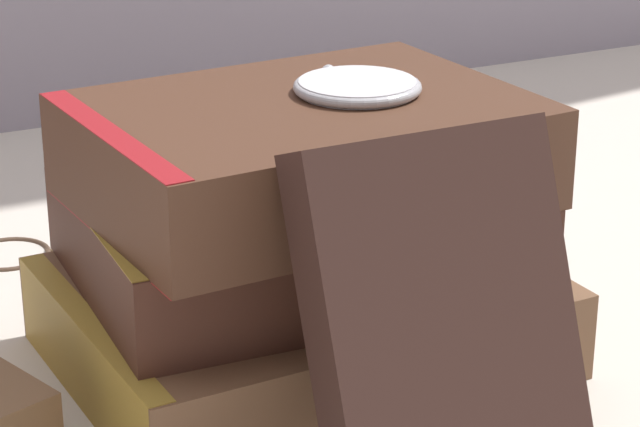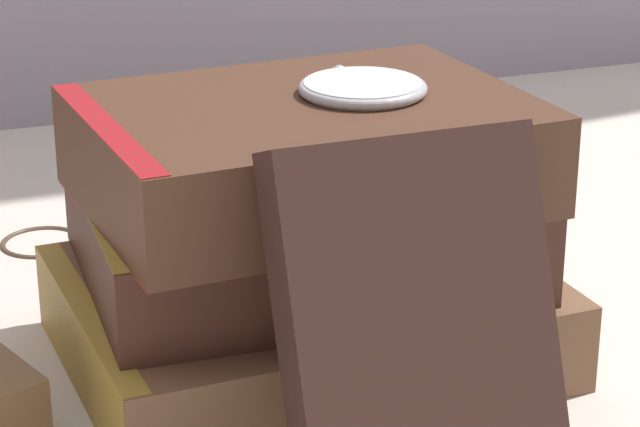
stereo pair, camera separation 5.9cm
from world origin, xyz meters
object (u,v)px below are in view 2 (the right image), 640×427
Objects in this scene: book_flat_bottom at (294,318)px; reading_glasses at (94,238)px; book_flat_top at (295,152)px; pocket_watch at (363,88)px; book_leaning_front at (419,340)px; book_flat_middle at (289,230)px.

reading_glasses is (-0.06, 0.19, -0.02)m from book_flat_bottom.
pocket_watch is at bearing 0.23° from book_flat_top.
book_leaning_front is (0.01, -0.12, -0.04)m from book_flat_top.
pocket_watch is at bearing 78.09° from book_leaning_front.
reading_glasses is at bearing 115.83° from pocket_watch.
book_leaning_front reaches higher than book_flat_bottom.
reading_glasses is (-0.07, 0.32, -0.07)m from book_leaning_front.
book_flat_bottom is 1.91× the size of reading_glasses.
book_flat_middle is 0.08m from pocket_watch.
book_flat_bottom is 0.14m from book_leaning_front.
book_flat_top is (-0.00, -0.02, 0.05)m from book_flat_middle.
reading_glasses is (-0.06, 0.20, -0.11)m from book_flat_top.
book_flat_bottom is 1.54× the size of book_leaning_front.
book_flat_top reaches higher than reading_glasses.
pocket_watch is at bearing -20.51° from book_flat_middle.
book_flat_bottom is at bearing 76.34° from book_flat_top.
book_leaning_front is at bearing -84.65° from book_flat_middle.
book_flat_bottom is at bearing -88.82° from book_flat_middle.
book_flat_bottom is 0.04m from book_flat_middle.
reading_glasses is (-0.09, 0.19, -0.14)m from pocket_watch.
book_leaning_front is 0.14m from pocket_watch.
book_leaning_front is 1.24× the size of reading_glasses.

